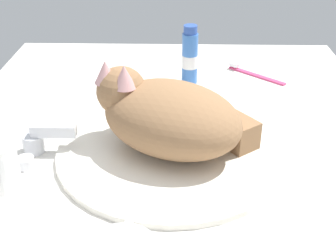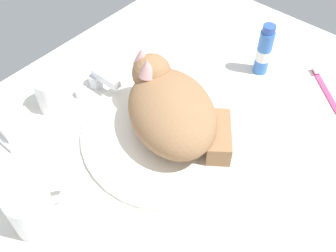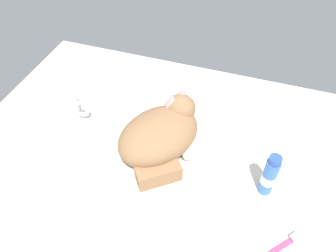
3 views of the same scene
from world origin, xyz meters
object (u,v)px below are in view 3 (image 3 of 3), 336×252
soap_bar (125,78)px  coffee_mug (66,105)px  toothbrush (277,249)px  faucet (182,96)px  rinse_cup (153,79)px  toothpaste_bottle (269,176)px  cat (162,133)px

soap_bar → coffee_mug: bearing=-117.2°
soap_bar → toothbrush: bearing=-38.0°
faucet → coffee_mug: 35.64cm
soap_bar → toothbrush: 69.25cm
soap_bar → toothbrush: soap_bar is taller
faucet → soap_bar: (-20.74, 2.35, 0.43)cm
faucet → coffee_mug: bearing=-150.5°
rinse_cup → soap_bar: (-9.74, -0.71, -1.43)cm
rinse_cup → coffee_mug: bearing=-134.1°
coffee_mug → toothbrush: coffee_mug is taller
coffee_mug → toothbrush: 68.75cm
toothpaste_bottle → toothbrush: (4.52, -14.82, -5.55)cm
cat → coffee_mug: cat is taller
coffee_mug → soap_bar: (10.21, 19.87, -1.83)cm
toothpaste_bottle → toothbrush: size_ratio=1.09×
cat → rinse_cup: cat is taller
rinse_cup → toothpaste_bottle: 49.40cm
cat → rinse_cup: (-11.72, 24.34, -2.90)cm
soap_bar → toothpaste_bottle: (50.03, -27.79, 3.47)cm
toothpaste_bottle → toothbrush: bearing=-73.1°
coffee_mug → toothbrush: size_ratio=0.99×
coffee_mug → soap_bar: bearing=62.8°
faucet → rinse_cup: rinse_cup is taller
coffee_mug → soap_bar: 22.41cm
soap_bar → rinse_cup: bearing=4.2°
faucet → soap_bar: 20.88cm
faucet → rinse_cup: 11.57cm
toothbrush → soap_bar: bearing=142.0°
coffee_mug → toothbrush: bearing=-19.4°
toothpaste_bottle → toothbrush: 16.46cm
rinse_cup → soap_bar: 9.87cm
toothpaste_bottle → toothbrush: toothpaste_bottle is taller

